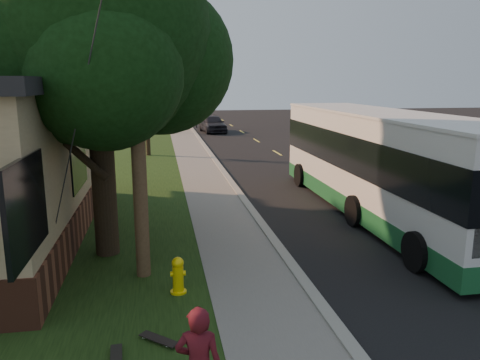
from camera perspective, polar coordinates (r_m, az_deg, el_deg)
name	(u,v)px	position (r m, az deg, el deg)	size (l,w,h in m)	color
ground	(304,286)	(10.05, 7.86, -12.69)	(120.00, 120.00, 0.00)	black
road	(323,180)	(20.34, 10.12, -0.06)	(8.00, 80.00, 0.01)	black
curb	(231,183)	(19.35, -1.08, -0.32)	(0.25, 80.00, 0.12)	gray
sidewalk	(207,184)	(19.23, -4.03, -0.49)	(2.00, 80.00, 0.08)	slate
grass_verge	(120,187)	(19.21, -14.47, -0.87)	(5.00, 80.00, 0.07)	black
fire_hydrant	(178,275)	(9.46, -7.57, -11.45)	(0.32, 0.32, 0.74)	yellow
utility_pole	(134,57)	(9.70, -12.82, 14.37)	(2.86, 3.21, 9.07)	#473321
leafy_tree	(97,36)	(11.45, -17.05, 16.43)	(6.30, 6.00, 7.80)	black
bare_tree_near	(147,118)	(26.77, -11.25, 7.40)	(1.38, 1.21, 4.31)	black
bare_tree_far	(157,109)	(38.75, -10.13, 8.56)	(1.38, 1.21, 4.03)	black
traffic_signal	(196,93)	(42.83, -5.41, 10.55)	(0.18, 0.22, 5.50)	#2D2D30
transit_bus	(382,161)	(15.23, 16.90, 2.22)	(2.78, 12.03, 3.25)	silver
skateboard_main	(116,358)	(7.71, -14.85, -20.20)	(0.23, 0.72, 0.07)	black
skateboard_spare	(159,339)	(8.02, -9.86, -18.60)	(0.65, 0.61, 0.07)	black
distant_car	(212,124)	(39.12, -3.37, 6.89)	(1.73, 4.29, 1.46)	black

